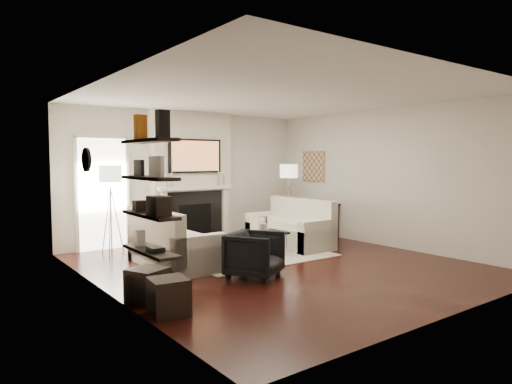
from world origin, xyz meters
TOP-DOWN VIEW (x-y plane):
  - room_envelope at (0.00, 0.00)m, footprint 6.00×6.00m
  - chimney_breast at (0.00, 2.88)m, footprint 1.80×0.25m
  - fireplace_surround at (0.00, 2.74)m, footprint 1.30×0.02m
  - firebox at (0.00, 2.73)m, footprint 0.75×0.02m
  - mantel_pilaster_l at (-0.72, 2.71)m, footprint 0.12×0.08m
  - mantel_pilaster_r at (0.72, 2.71)m, footprint 0.12×0.08m
  - mantel_shelf at (0.00, 2.69)m, footprint 1.70×0.18m
  - tv_body at (0.00, 2.71)m, footprint 1.20×0.06m
  - tv_screen at (0.00, 2.68)m, footprint 1.10×0.00m
  - candlestick_l_tall at (-0.55, 2.70)m, footprint 0.04×0.04m
  - candlestick_l_short at (-0.68, 2.70)m, footprint 0.04×0.04m
  - candlestick_r_tall at (0.55, 2.70)m, footprint 0.04×0.04m
  - candlestick_r_short at (0.68, 2.70)m, footprint 0.04×0.04m
  - hallway_panel at (-1.85, 2.98)m, footprint 0.90×0.02m
  - door_trim_l at (-2.33, 2.96)m, footprint 0.06×0.06m
  - door_trim_r at (-1.37, 2.96)m, footprint 0.06×0.06m
  - door_trim_top at (-1.85, 2.96)m, footprint 1.02×0.06m
  - rug at (0.09, 0.88)m, footprint 2.60×2.00m
  - loveseat_left_base at (-1.38, 0.95)m, footprint 0.85×1.80m
  - loveseat_left_back at (-1.71, 0.95)m, footprint 0.18×1.80m
  - loveseat_left_arm_n at (-1.38, 0.14)m, footprint 0.85×0.18m
  - loveseat_left_arm_s at (-1.38, 1.76)m, footprint 0.85×0.18m
  - loveseat_left_cushion at (-1.33, 0.95)m, footprint 0.63×1.44m
  - pillow_left_orange at (-1.71, 1.25)m, footprint 0.10×0.42m
  - pillow_left_charcoal at (-1.71, 0.65)m, footprint 0.10×0.40m
  - loveseat_right_base at (1.20, 1.13)m, footprint 0.85×1.80m
  - loveseat_right_back at (1.54, 1.13)m, footprint 0.18×1.80m
  - loveseat_right_arm_n at (1.20, 0.32)m, footprint 0.85×0.18m
  - loveseat_right_arm_s at (1.20, 1.94)m, footprint 0.85×0.18m
  - loveseat_right_cushion at (1.15, 1.13)m, footprint 0.63×1.44m
  - pillow_right_orange at (1.54, 1.43)m, footprint 0.10×0.42m
  - pillow_right_charcoal at (1.54, 0.83)m, footprint 0.10×0.40m
  - coffee_table at (0.09, 0.71)m, footprint 1.10×0.55m
  - coffee_leg_nw at (-0.41, 0.49)m, footprint 0.02×0.02m
  - coffee_leg_ne at (0.59, 0.49)m, footprint 0.02×0.02m
  - coffee_leg_sw at (-0.41, 0.93)m, footprint 0.02×0.02m
  - coffee_leg_se at (0.59, 0.93)m, footprint 0.02×0.02m
  - hurricane_glass at (0.24, 0.71)m, footprint 0.16×0.16m
  - hurricane_candle at (0.24, 0.71)m, footprint 0.10×0.10m
  - copper_bowl at (-0.16, 0.71)m, footprint 0.33×0.33m
  - armchair at (-0.77, -0.41)m, footprint 0.95×0.93m
  - lamp_left_post at (-1.85, 2.52)m, footprint 0.02×0.02m
  - lamp_left_shade at (-1.85, 2.52)m, footprint 0.40×0.40m
  - lamp_left_leg_a at (-1.74, 2.52)m, footprint 0.25×0.02m
  - lamp_left_leg_b at (-1.91, 2.61)m, footprint 0.14×0.22m
  - lamp_left_leg_c at (-1.91, 2.42)m, footprint 0.14×0.22m
  - lamp_right_post at (2.05, 2.13)m, footprint 0.02×0.02m
  - lamp_right_shade at (2.05, 2.13)m, footprint 0.40×0.40m
  - lamp_right_leg_a at (2.16, 2.13)m, footprint 0.25×0.02m
  - lamp_right_leg_b at (2.00, 2.22)m, footprint 0.14×0.22m
  - lamp_right_leg_c at (1.99, 2.03)m, footprint 0.14×0.22m
  - console_top at (2.57, 1.79)m, footprint 0.35×1.20m
  - console_leg_n at (2.57, 1.24)m, footprint 0.30×0.04m
  - console_leg_s at (2.57, 2.34)m, footprint 0.30×0.04m
  - wall_art at (2.73, 2.05)m, footprint 0.03×0.70m
  - shelf_bottom at (-2.62, -1.00)m, footprint 0.25×1.00m
  - shelf_lower at (-2.62, -1.00)m, footprint 0.25×1.00m
  - shelf_upper at (-2.62, -1.00)m, footprint 0.25×1.00m
  - shelf_top at (-2.62, -1.00)m, footprint 0.25×1.00m
  - decor_magfile_a at (-2.62, -1.35)m, footprint 0.12×0.10m
  - decor_magfile_b at (-2.62, -0.77)m, footprint 0.12×0.10m
  - decor_frame_a at (-2.62, -1.18)m, footprint 0.04×0.30m
  - decor_frame_b at (-2.62, -0.71)m, footprint 0.04×0.22m
  - decor_wine_rack at (-2.62, -1.23)m, footprint 0.18×0.25m
  - decor_box_small at (-2.62, -0.74)m, footprint 0.15×0.12m
  - decor_books at (-2.62, -1.12)m, footprint 0.14×0.20m
  - decor_box_tall at (-2.62, -0.69)m, footprint 0.10×0.10m
  - clock_rim at (-2.73, 0.90)m, footprint 0.04×0.34m
  - clock_face at (-2.71, 0.90)m, footprint 0.01×0.29m
  - ottoman_near at (-2.47, -0.55)m, footprint 0.53×0.53m
  - ottoman_far at (-2.47, -1.12)m, footprint 0.45×0.45m

SIDE VIEW (x-z plane):
  - rug at x=0.09m, z-range 0.00..0.01m
  - coffee_leg_nw at x=-0.41m, z-range 0.00..0.38m
  - coffee_leg_ne at x=0.59m, z-range 0.00..0.38m
  - coffee_leg_sw at x=-0.41m, z-range 0.00..0.38m
  - coffee_leg_se at x=0.59m, z-range 0.00..0.38m
  - ottoman_near at x=-2.47m, z-range 0.00..0.40m
  - ottoman_far at x=-2.47m, z-range 0.00..0.40m
  - loveseat_left_base at x=-1.38m, z-range 0.00..0.42m
  - loveseat_right_base at x=1.20m, z-range 0.00..0.42m
  - loveseat_left_arm_n at x=-1.38m, z-range 0.00..0.60m
  - loveseat_left_arm_s at x=-1.38m, z-range 0.00..0.60m
  - loveseat_right_arm_n at x=1.20m, z-range 0.00..0.60m
  - loveseat_right_arm_s at x=1.20m, z-range 0.00..0.60m
  - console_leg_n at x=2.57m, z-range 0.00..0.71m
  - console_leg_s at x=2.57m, z-range 0.00..0.71m
  - armchair at x=-0.77m, z-range 0.00..0.73m
  - coffee_table at x=0.09m, z-range 0.38..0.42m
  - copper_bowl at x=-0.16m, z-range 0.42..0.47m
  - firebox at x=0.00m, z-range 0.12..0.78m
  - loveseat_left_cushion at x=-1.33m, z-range 0.42..0.52m
  - loveseat_right_cushion at x=1.15m, z-range 0.42..0.52m
  - hurricane_candle at x=0.24m, z-range 0.42..0.57m
  - fireplace_surround at x=0.00m, z-range 0.00..1.04m
  - loveseat_left_back at x=-1.71m, z-range 0.13..0.93m
  - loveseat_right_back at x=1.54m, z-range 0.13..0.93m
  - mantel_pilaster_l at x=-0.72m, z-range 0.00..1.10m
  - mantel_pilaster_r at x=0.72m, z-range 0.00..1.10m
  - hurricane_glass at x=0.24m, z-range 0.42..0.70m
  - lamp_left_leg_a at x=-1.74m, z-range -0.02..1.22m
  - lamp_left_leg_b at x=-1.91m, z-range -0.02..1.22m
  - lamp_left_leg_c at x=-1.91m, z-range -0.02..1.22m
  - lamp_right_leg_a at x=2.16m, z-range -0.02..1.22m
  - lamp_right_leg_b at x=2.00m, z-range -0.02..1.22m
  - lamp_right_leg_c at x=1.99m, z-range -0.02..1.22m
  - lamp_left_post at x=-1.85m, z-range 0.00..1.20m
  - lamp_right_post at x=2.05m, z-range 0.00..1.20m
  - shelf_bottom at x=-2.62m, z-range 0.68..0.72m
  - pillow_left_charcoal at x=-1.71m, z-range 0.52..0.92m
  - pillow_right_charcoal at x=1.54m, z-range 0.52..0.92m
  - pillow_left_orange at x=-1.71m, z-range 0.52..0.94m
  - pillow_right_orange at x=1.54m, z-range 0.52..0.94m
  - console_top at x=2.57m, z-range 0.71..0.75m
  - decor_books at x=-2.62m, z-range 0.72..0.77m
  - decor_box_tall at x=-2.62m, z-range 0.72..0.90m
  - door_trim_l at x=-2.33m, z-range -0.03..2.13m
  - door_trim_r at x=-1.37m, z-range -0.03..2.13m
  - hallway_panel at x=-1.85m, z-range 0.00..2.10m
  - shelf_lower at x=-2.62m, z-range 1.08..1.12m
  - mantel_shelf at x=0.00m, z-range 1.09..1.16m
  - decor_box_small at x=-2.62m, z-range 1.12..1.24m
  - decor_wine_rack at x=-2.62m, z-range 1.12..1.32m
  - candlestick_l_short at x=-0.68m, z-range 1.15..1.40m
  - candlestick_r_short at x=0.68m, z-range 1.15..1.40m
  - candlestick_l_tall at x=-0.55m, z-range 1.16..1.45m
  - candlestick_r_tall at x=0.55m, z-range 1.16..1.45m
  - room_envelope at x=0.00m, z-range -1.65..4.35m
  - chimney_breast at x=0.00m, z-range 0.00..2.70m
  - lamp_left_shade at x=-1.85m, z-range 1.30..1.60m
  - lamp_right_shade at x=2.05m, z-range 1.30..1.60m
  - shelf_upper at x=-2.62m, z-range 1.48..1.52m
  - wall_art at x=2.73m, z-range 1.20..1.90m
  - decor_frame_b at x=-2.62m, z-range 1.52..1.70m
  - decor_frame_a at x=-2.62m, z-range 1.52..1.74m
  - clock_rim at x=-2.73m, z-range 1.53..1.87m
  - clock_face at x=-2.71m, z-range 1.55..1.84m
  - tv_screen at x=0.00m, z-range 1.47..2.09m
  - tv_body at x=0.00m, z-range 1.43..2.13m
  - shelf_top at x=-2.62m, z-range 1.88..1.92m
  - decor_magfile_a at x=-2.62m, z-range 1.92..2.20m
  - decor_magfile_b at x=-2.62m, z-range 1.92..2.20m
  - door_trim_top at x=-1.85m, z-range 2.10..2.16m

